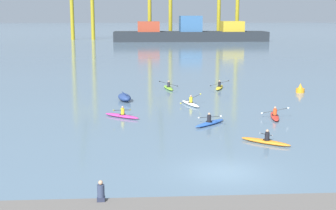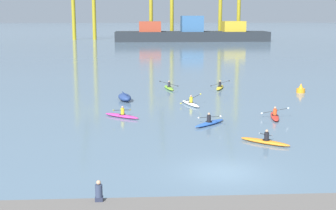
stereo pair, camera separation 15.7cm
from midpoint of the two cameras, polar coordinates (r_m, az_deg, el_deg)
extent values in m
plane|color=slate|center=(25.37, 6.74, -8.04)|extent=(800.00, 800.00, 0.00)
cube|color=#1E2328|center=(143.93, 2.70, 8.32)|extent=(46.09, 9.41, 2.88)
cube|color=#993823|center=(143.01, -2.42, 9.48)|extent=(6.45, 6.59, 3.01)
cube|color=#2D5684|center=(143.80, 2.71, 9.82)|extent=(6.45, 6.59, 4.70)
cube|color=#B29323|center=(145.73, 7.74, 9.43)|extent=(6.45, 6.59, 3.07)
cylinder|color=olive|center=(151.69, -2.29, 12.41)|extent=(1.20, 1.20, 23.80)
cylinder|color=olive|center=(151.98, 0.26, 12.42)|extent=(1.20, 1.20, 23.80)
ellipsoid|color=navy|center=(45.29, -5.41, 0.93)|extent=(1.75, 2.80, 0.70)
cube|color=navy|center=(45.23, -5.42, 1.41)|extent=(0.57, 1.90, 0.06)
cylinder|color=orange|center=(51.80, 15.64, 1.71)|extent=(0.90, 0.90, 0.45)
cone|color=orange|center=(51.73, 15.67, 2.25)|extent=(0.50, 0.49, 0.55)
ellipsoid|color=#7ABC2D|center=(52.23, -0.04, 2.09)|extent=(1.19, 3.45, 0.26)
torus|color=black|center=(52.11, -0.01, 2.22)|extent=(0.57, 0.57, 0.05)
cylinder|color=#23232D|center=(52.08, -0.01, 2.48)|extent=(0.30, 0.30, 0.50)
sphere|color=tan|center=(52.02, -0.01, 2.87)|extent=(0.19, 0.19, 0.19)
cylinder|color=black|center=(52.11, -0.03, 2.60)|extent=(2.00, 0.39, 0.63)
ellipsoid|color=black|center=(51.84, -1.11, 2.89)|extent=(0.21, 0.08, 0.16)
ellipsoid|color=black|center=(52.40, 1.04, 2.32)|extent=(0.21, 0.08, 0.16)
ellipsoid|color=yellow|center=(52.85, 6.17, 2.13)|extent=(1.60, 3.42, 0.26)
torus|color=black|center=(52.73, 6.16, 2.26)|extent=(0.62, 0.62, 0.05)
cylinder|color=black|center=(52.69, 6.17, 2.52)|extent=(0.30, 0.30, 0.50)
sphere|color=tan|center=(52.64, 6.17, 2.90)|extent=(0.19, 0.19, 0.19)
cylinder|color=black|center=(52.73, 6.18, 2.64)|extent=(1.93, 0.64, 0.66)
ellipsoid|color=black|center=(52.92, 5.09, 2.34)|extent=(0.21, 0.10, 0.16)
ellipsoid|color=black|center=(52.55, 7.27, 2.93)|extent=(0.21, 0.10, 0.16)
ellipsoid|color=red|center=(38.74, 12.69, -1.35)|extent=(1.24, 3.45, 0.26)
torus|color=black|center=(38.61, 12.71, -1.18)|extent=(0.57, 0.57, 0.05)
cylinder|color=#DB471E|center=(38.56, 12.73, -0.83)|extent=(0.30, 0.30, 0.50)
sphere|color=tan|center=(38.49, 12.75, -0.32)|extent=(0.19, 0.19, 0.19)
cylinder|color=black|center=(38.59, 12.73, -0.67)|extent=(2.02, 0.42, 0.51)
ellipsoid|color=silver|center=(38.56, 11.20, -0.98)|extent=(0.20, 0.08, 0.15)
ellipsoid|color=silver|center=(38.66, 14.25, -0.36)|extent=(0.20, 0.08, 0.15)
ellipsoid|color=#2856B2|center=(35.61, 4.97, -2.20)|extent=(2.84, 2.81, 0.26)
torus|color=black|center=(35.50, 4.87, -2.01)|extent=(0.69, 0.69, 0.05)
cylinder|color=black|center=(35.44, 4.88, -1.63)|extent=(0.30, 0.30, 0.50)
sphere|color=tan|center=(35.37, 4.89, -1.08)|extent=(0.19, 0.19, 0.19)
cylinder|color=black|center=(35.46, 4.93, -1.46)|extent=(1.47, 1.49, 0.46)
ellipsoid|color=silver|center=(36.12, 3.62, -1.56)|extent=(0.17, 0.17, 0.14)
ellipsoid|color=silver|center=(34.82, 6.28, -1.35)|extent=(0.17, 0.17, 0.14)
ellipsoid|color=#C13384|center=(38.15, -5.74, -1.32)|extent=(3.08, 2.52, 0.26)
torus|color=black|center=(38.06, -5.63, -1.13)|extent=(0.69, 0.69, 0.05)
cylinder|color=gold|center=(38.01, -5.64, -0.78)|extent=(0.30, 0.30, 0.50)
sphere|color=tan|center=(37.94, -5.65, -0.26)|extent=(0.19, 0.19, 0.19)
cylinder|color=black|center=(38.02, -5.70, -0.62)|extent=(1.28, 1.68, 0.35)
ellipsoid|color=yellow|center=(37.21, -6.71, -0.65)|extent=(0.15, 0.18, 0.14)
ellipsoid|color=yellow|center=(38.84, -4.73, -0.60)|extent=(0.15, 0.18, 0.14)
ellipsoid|color=orange|center=(31.06, 11.59, -4.36)|extent=(3.03, 2.59, 0.26)
torus|color=black|center=(30.99, 11.77, -4.14)|extent=(0.69, 0.69, 0.05)
cylinder|color=black|center=(30.93, 11.79, -3.71)|extent=(0.30, 0.30, 0.50)
sphere|color=tan|center=(30.84, 11.81, -3.08)|extent=(0.19, 0.19, 0.19)
cylinder|color=black|center=(30.92, 11.71, -3.52)|extent=(1.29, 1.60, 0.63)
ellipsoid|color=silver|center=(29.95, 10.96, -3.38)|extent=(0.16, 0.18, 0.16)
ellipsoid|color=silver|center=(31.90, 12.42, -3.65)|extent=(0.16, 0.18, 0.16)
ellipsoid|color=silver|center=(43.10, 2.63, 0.16)|extent=(1.68, 3.41, 0.26)
torus|color=black|center=(42.98, 2.69, 0.32)|extent=(0.62, 0.62, 0.05)
cylinder|color=gold|center=(42.94, 2.69, 0.63)|extent=(0.30, 0.30, 0.50)
sphere|color=tan|center=(42.87, 2.70, 1.09)|extent=(0.19, 0.19, 0.19)
cylinder|color=black|center=(42.96, 2.66, 0.77)|extent=(1.89, 0.68, 0.75)
ellipsoid|color=yellow|center=(42.62, 1.46, 0.21)|extent=(0.21, 0.11, 0.16)
ellipsoid|color=yellow|center=(43.33, 3.85, 1.33)|extent=(0.21, 0.11, 0.16)
cube|color=#23283D|center=(19.92, -8.35, -11.20)|extent=(0.32, 0.28, 0.18)
cylinder|color=#2D3851|center=(19.79, -8.37, -10.26)|extent=(0.30, 0.30, 0.52)
sphere|color=tan|center=(19.66, -8.40, -9.29)|extent=(0.19, 0.19, 0.19)
camera|label=1|loc=(0.08, -90.11, -0.02)|focal=50.28mm
camera|label=2|loc=(0.08, 89.89, 0.02)|focal=50.28mm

